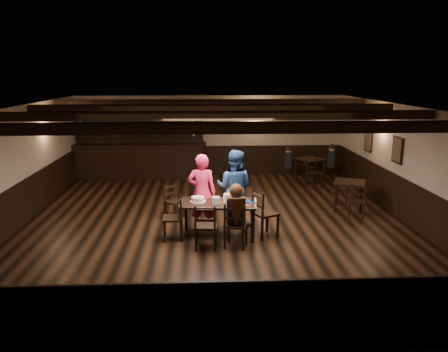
{
  "coord_description": "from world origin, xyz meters",
  "views": [
    {
      "loc": [
        -0.31,
        -9.76,
        3.44
      ],
      "look_at": [
        0.21,
        0.2,
        1.07
      ],
      "focal_mm": 35.0,
      "sensor_mm": 36.0,
      "label": 1
    }
  ],
  "objects_px": {
    "woman_pink": "(202,192)",
    "chair_near_right": "(235,223)",
    "dining_table": "(218,206)",
    "man_blue": "(234,188)",
    "bar_counter": "(139,156)",
    "cake": "(198,199)",
    "chair_near_left": "(206,224)"
  },
  "relations": [
    {
      "from": "woman_pink",
      "to": "chair_near_right",
      "type": "bearing_deg",
      "value": 126.85
    },
    {
      "from": "dining_table",
      "to": "chair_near_right",
      "type": "xyz_separation_m",
      "value": [
        0.31,
        -0.7,
        -0.13
      ]
    },
    {
      "from": "man_blue",
      "to": "bar_counter",
      "type": "distance_m",
      "value": 5.64
    },
    {
      "from": "cake",
      "to": "bar_counter",
      "type": "bearing_deg",
      "value": 109.93
    },
    {
      "from": "chair_near_right",
      "to": "cake",
      "type": "xyz_separation_m",
      "value": [
        -0.74,
        0.8,
        0.26
      ]
    },
    {
      "from": "dining_table",
      "to": "man_blue",
      "type": "height_order",
      "value": "man_blue"
    },
    {
      "from": "dining_table",
      "to": "chair_near_right",
      "type": "height_order",
      "value": "chair_near_right"
    },
    {
      "from": "chair_near_left",
      "to": "man_blue",
      "type": "xyz_separation_m",
      "value": [
        0.68,
        1.48,
        0.33
      ]
    },
    {
      "from": "chair_near_right",
      "to": "dining_table",
      "type": "bearing_deg",
      "value": 113.46
    },
    {
      "from": "dining_table",
      "to": "cake",
      "type": "distance_m",
      "value": 0.46
    },
    {
      "from": "man_blue",
      "to": "cake",
      "type": "distance_m",
      "value": 1.04
    },
    {
      "from": "cake",
      "to": "dining_table",
      "type": "bearing_deg",
      "value": -12.5
    },
    {
      "from": "chair_near_right",
      "to": "bar_counter",
      "type": "xyz_separation_m",
      "value": [
        -2.73,
        6.31,
        0.18
      ]
    },
    {
      "from": "chair_near_left",
      "to": "bar_counter",
      "type": "bearing_deg",
      "value": 108.66
    },
    {
      "from": "man_blue",
      "to": "chair_near_right",
      "type": "bearing_deg",
      "value": 107.05
    },
    {
      "from": "cake",
      "to": "bar_counter",
      "type": "height_order",
      "value": "bar_counter"
    },
    {
      "from": "cake",
      "to": "bar_counter",
      "type": "distance_m",
      "value": 5.86
    },
    {
      "from": "bar_counter",
      "to": "dining_table",
      "type": "bearing_deg",
      "value": -66.57
    },
    {
      "from": "dining_table",
      "to": "bar_counter",
      "type": "xyz_separation_m",
      "value": [
        -2.43,
        5.6,
        0.05
      ]
    },
    {
      "from": "chair_near_left",
      "to": "woman_pink",
      "type": "bearing_deg",
      "value": 93.11
    },
    {
      "from": "woman_pink",
      "to": "man_blue",
      "type": "relative_size",
      "value": 0.98
    },
    {
      "from": "woman_pink",
      "to": "dining_table",
      "type": "bearing_deg",
      "value": 136.39
    },
    {
      "from": "man_blue",
      "to": "bar_counter",
      "type": "height_order",
      "value": "bar_counter"
    },
    {
      "from": "man_blue",
      "to": "cake",
      "type": "height_order",
      "value": "man_blue"
    },
    {
      "from": "chair_near_left",
      "to": "cake",
      "type": "xyz_separation_m",
      "value": [
        -0.15,
        0.85,
        0.25
      ]
    },
    {
      "from": "chair_near_right",
      "to": "bar_counter",
      "type": "relative_size",
      "value": 0.21
    },
    {
      "from": "dining_table",
      "to": "chair_near_left",
      "type": "height_order",
      "value": "chair_near_left"
    },
    {
      "from": "chair_near_left",
      "to": "cake",
      "type": "bearing_deg",
      "value": 100.05
    },
    {
      "from": "woman_pink",
      "to": "man_blue",
      "type": "bearing_deg",
      "value": -150.82
    },
    {
      "from": "chair_near_right",
      "to": "bar_counter",
      "type": "height_order",
      "value": "bar_counter"
    },
    {
      "from": "chair_near_left",
      "to": "chair_near_right",
      "type": "distance_m",
      "value": 0.59
    },
    {
      "from": "man_blue",
      "to": "cake",
      "type": "xyz_separation_m",
      "value": [
        -0.83,
        -0.63,
        -0.08
      ]
    }
  ]
}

